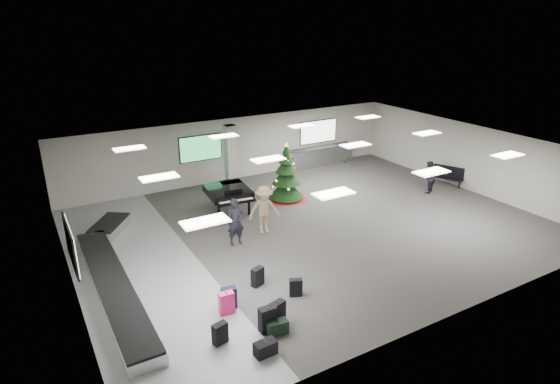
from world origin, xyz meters
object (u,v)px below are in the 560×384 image
pink_suitcase (226,303)px  traveler_bench (428,177)px  traveler_a (236,222)px  grand_piano (228,192)px  christmas_tree (286,180)px  potted_plant_right (344,155)px  bench (449,175)px  baggage_carousel (112,272)px  service_counter (321,156)px  traveler_b (264,210)px  potted_plant_left (288,165)px

pink_suitcase → traveler_bench: traveler_bench is taller
pink_suitcase → traveler_a: bearing=63.9°
pink_suitcase → grand_piano: (3.12, 6.78, 0.56)m
christmas_tree → potted_plant_right: (5.86, 3.34, -0.51)m
grand_piano → traveler_bench: bearing=-10.2°
pink_suitcase → bench: size_ratio=0.43×
baggage_carousel → pink_suitcase: 4.36m
service_counter → traveler_a: size_ratio=2.25×
traveler_bench → baggage_carousel: bearing=-26.7°
baggage_carousel → traveler_b: bearing=5.5°
traveler_a → christmas_tree: bearing=41.5°
traveler_a → potted_plant_left: bearing=50.5°
christmas_tree → potted_plant_left: size_ratio=3.38×
baggage_carousel → bench: bench is taller
baggage_carousel → traveler_a: traveler_a is taller
potted_plant_right → potted_plant_left: bearing=180.0°
baggage_carousel → pink_suitcase: pink_suitcase is taller
traveler_bench → pink_suitcase: bearing=-10.2°
christmas_tree → potted_plant_right: size_ratio=3.23×
potted_plant_right → bench: bearing=-70.3°
grand_piano → traveler_bench: 9.60m
traveler_b → potted_plant_left: traveler_b is taller
baggage_carousel → grand_piano: 6.43m
christmas_tree → potted_plant_right: 6.76m
service_counter → traveler_b: (-6.94, -6.17, 0.42)m
bench → potted_plant_right: bench is taller
service_counter → baggage_carousel: bearing=-152.3°
traveler_a → grand_piano: bearing=74.9°
christmas_tree → grand_piano: 2.94m
baggage_carousel → christmas_tree: (8.50, 3.25, 0.72)m
baggage_carousel → potted_plant_right: potted_plant_right is taller
baggage_carousel → potted_plant_left: size_ratio=12.11×
service_counter → pink_suitcase: service_counter is taller
christmas_tree → traveler_a: (-3.97, -3.04, -0.03)m
potted_plant_right → pink_suitcase: bearing=-139.5°
pink_suitcase → grand_piano: 7.49m
baggage_carousel → service_counter: service_counter is taller
service_counter → traveler_bench: (1.94, -6.19, 0.23)m
traveler_a → traveler_bench: traveler_a is taller
traveler_a → pink_suitcase: bearing=-114.6°
traveler_a → potted_plant_left: (6.08, 6.37, -0.50)m
potted_plant_right → christmas_tree: bearing=-150.3°
grand_piano → potted_plant_left: bearing=39.8°
baggage_carousel → service_counter: (12.84, 6.73, 0.33)m
service_counter → pink_suitcase: (-10.40, -10.34, -0.21)m
service_counter → potted_plant_right: 1.53m
traveler_b → traveler_a: bearing=-152.0°
service_counter → traveler_a: (-8.31, -6.52, 0.35)m
christmas_tree → bench: bearing=-17.6°
grand_piano → traveler_b: (0.35, -2.60, 0.07)m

